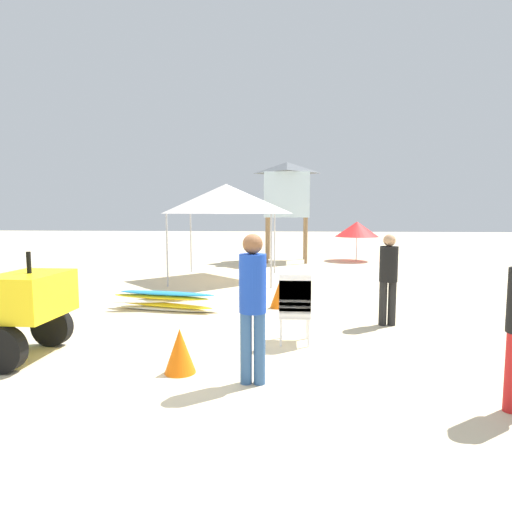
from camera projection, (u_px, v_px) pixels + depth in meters
name	position (u px, v px, depth m)	size (l,w,h in m)	color
ground	(201.00, 368.00, 5.55)	(80.00, 80.00, 0.00)	beige
stacked_plastic_chairs	(295.00, 303.00, 6.49)	(0.48, 0.48, 1.11)	white
surfboard_pile	(164.00, 301.00, 8.82)	(2.36, 0.81, 0.40)	white
lifeguard_near_left	(388.00, 273.00, 7.57)	(0.32, 0.32, 1.65)	black
lifeguard_near_right	(253.00, 298.00, 4.95)	(0.32, 0.32, 1.79)	#33598C
popup_canopy	(226.00, 199.00, 12.70)	(2.90, 2.90, 2.88)	#B2B2B7
lifeguard_tower	(287.00, 190.00, 17.44)	(1.98, 1.98, 4.09)	olive
beach_umbrella_left	(357.00, 229.00, 17.81)	(1.82, 1.82, 1.65)	beige
traffic_cone_near	(180.00, 351.00, 5.37)	(0.40, 0.40, 0.57)	orange
traffic_cone_far	(279.00, 295.00, 9.05)	(0.39, 0.39, 0.55)	orange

